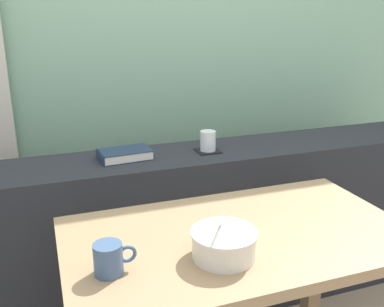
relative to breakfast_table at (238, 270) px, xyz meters
name	(u,v)px	position (x,y,z in m)	size (l,w,h in m)	color
outdoor_backdrop	(155,10)	(0.10, 1.29, 0.80)	(4.80, 0.08, 2.80)	#84B293
dark_console_ledge	(197,232)	(0.10, 0.63, -0.21)	(2.80, 0.35, 0.80)	#23262B
breakfast_table	(238,270)	(0.00, 0.00, 0.00)	(1.07, 0.60, 0.74)	#826849
coaster_square	(208,151)	(0.14, 0.62, 0.20)	(0.10, 0.10, 0.01)	black
juice_glass	(208,142)	(0.14, 0.62, 0.24)	(0.07, 0.07, 0.09)	white
closed_book	(125,154)	(-0.22, 0.64, 0.21)	(0.23, 0.15, 0.04)	#1E2D47
soup_bowl	(224,244)	(-0.10, -0.11, 0.17)	(0.19, 0.19, 0.15)	silver
ceramic_mug	(109,259)	(-0.41, -0.08, 0.17)	(0.11, 0.08, 0.08)	#3D567A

